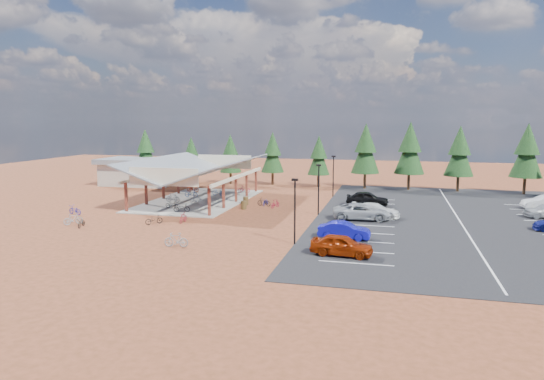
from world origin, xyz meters
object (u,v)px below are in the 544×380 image
Objects in this scene: bike_pavilion at (198,169)px; car_3 at (375,210)px; trash_bin_1 at (246,201)px; bike_14 at (266,202)px; lamp_post_2 at (333,173)px; bike_7 at (244,189)px; car_2 at (362,212)px; car_4 at (367,198)px; bike_0 at (172,204)px; bike_2 at (191,193)px; outbuilding at (139,171)px; bike_15 at (275,204)px; bike_12 at (154,219)px; bike_16 at (264,202)px; bike_5 at (197,200)px; bike_6 at (218,192)px; bike_1 at (173,198)px; bike_8 at (81,223)px; bike_11 at (183,218)px; bike_3 at (193,188)px; bike_4 at (182,208)px; lamp_post_0 at (295,207)px; bike_10 at (75,210)px; car_0 at (342,245)px; bike_9 at (73,219)px; bike_13 at (176,240)px; trash_bin_0 at (244,205)px; lamp_post_1 at (319,186)px; car_1 at (344,230)px.

car_3 is (20.66, -4.99, -3.10)m from bike_pavilion.
bike_14 is (2.34, -0.03, -0.05)m from trash_bin_1.
lamp_post_2 is 3.17× the size of bike_7.
car_2 is 1.19× the size of car_4.
bike_0 is 7.28m from bike_2.
outbuilding is 7.28× the size of bike_15.
bike_12 is 0.99× the size of bike_16.
bike_5 is 7.58m from bike_16.
bike_6 is (1.79, 9.31, 0.07)m from bike_0.
bike_1 is 6.81m from bike_6.
bike_8 is at bearing 157.29° from bike_7.
bike_7 is at bearing 89.07° from bike_11.
car_2 reaches higher than trash_bin_1.
bike_4 is (4.38, -13.00, -0.08)m from bike_3.
car_3 reaches higher than bike_5.
bike_3 is (-2.43, 11.26, 0.12)m from bike_0.
lamp_post_0 is 2.85× the size of bike_10.
bike_8 is at bearing -176.86° from bike_6.
car_0 is at bearing -122.49° from bike_6.
bike_13 is (12.63, -4.99, 0.04)m from bike_9.
bike_0 is at bearing -166.60° from trash_bin_0.
bike_5 is 0.94× the size of bike_9.
bike_9 reaches higher than bike_8.
car_0 reaches higher than bike_4.
bike_11 is at bearing -121.70° from lamp_post_2.
bike_8 is 0.90× the size of bike_12.
bike_14 is (5.04, -8.02, -0.19)m from bike_7.
bike_pavilion reaches higher than bike_14.
bike_8 is 0.94× the size of bike_11.
bike_8 is at bearing -134.03° from trash_bin_0.
bike_12 is at bearing 170.13° from bike_7.
outbuilding is at bearing 73.62° from car_4.
lamp_post_1 is at bearing 66.15° from car_2.
trash_bin_1 is 22.26m from car_0.
trash_bin_1 is at bearing -80.66° from bike_16.
bike_14 is (-6.55, 3.91, -2.57)m from lamp_post_1.
bike_15 is at bearing 152.05° from lamp_post_1.
bike_6 is at bearing 148.20° from lamp_post_1.
bike_pavilion reaches higher than bike_13.
lamp_post_2 is 1.17× the size of car_0.
car_1 reaches higher than bike_4.
bike_2 is at bearing 77.45° from car_3.
car_0 is at bearing 177.61° from car_4.
bike_15 is (13.06, -7.90, -0.16)m from bike_3.
car_2 is at bearing 129.08° from bike_13.
bike_8 is 23.89m from car_0.
bike_13 is (-8.52, -26.99, -2.42)m from lamp_post_2.
bike_8 is 29.79m from car_4.
car_0 reaches higher than bike_9.
bike_9 is at bearing 52.68° from bike_12.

